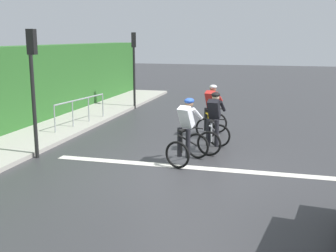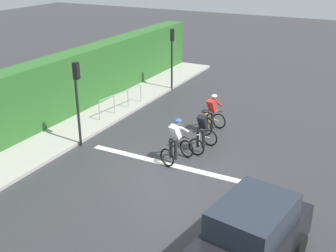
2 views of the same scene
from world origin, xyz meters
The scene contains 12 objects.
ground_plane centered at (0.00, 0.00, 0.00)m, with size 80.00×80.00×0.00m, color #333335.
sidewalk_kerb centered at (-5.59, 2.00, 0.06)m, with size 2.80×23.84×0.12m, color #ADA89E.
stone_wall_low centered at (-6.49, 2.00, 0.32)m, with size 0.44×23.84×0.65m, color gray.
hedge_wall centered at (-6.79, 2.00, 1.42)m, with size 1.10×23.84×2.83m, color #2D6628.
road_marking_stop_line centered at (0.00, 0.38, 0.00)m, with size 7.00×0.30×0.01m, color silver.
cyclist_lead centered at (-0.01, 3.83, 0.80)m, with size 0.90×1.20×1.66m.
cyclist_second centered at (0.36, 1.99, 0.80)m, with size 0.80×1.15×1.66m.
cyclist_mid centered at (-0.11, 0.69, 0.80)m, with size 0.97×1.23×1.66m.
car_black centered at (3.87, -3.57, 0.87)m, with size 2.36×4.32×1.76m.
traffic_light_near_crossing centered at (-4.07, 0.23, 2.22)m, with size 0.22×0.31×3.34m.
traffic_light_far_junction centered at (-4.21, 8.38, 2.22)m, with size 0.25×0.30×3.34m.
pedestrian_railing_kerbside centered at (-4.69, 4.04, 0.77)m, with size 0.42×3.02×1.03m.
Camera 2 is at (5.91, -11.54, 7.06)m, focal length 44.80 mm.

